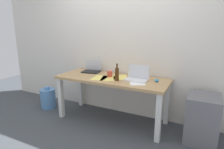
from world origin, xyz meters
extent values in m
plane|color=#42474C|center=(0.00, 0.00, 0.00)|extent=(8.00, 8.00, 0.00)
cube|color=silver|center=(0.00, 0.40, 1.30)|extent=(5.20, 0.08, 2.60)
cube|color=tan|center=(0.00, 0.00, 0.70)|extent=(1.75, 0.68, 0.04)
cube|color=silver|center=(-0.82, -0.28, 0.34)|extent=(0.07, 0.07, 0.68)
cube|color=silver|center=(0.82, -0.28, 0.34)|extent=(0.07, 0.07, 0.68)
cube|color=silver|center=(-0.82, 0.28, 0.34)|extent=(0.07, 0.07, 0.68)
cube|color=silver|center=(0.82, 0.28, 0.34)|extent=(0.07, 0.07, 0.68)
cube|color=black|center=(-0.49, 0.16, 0.73)|extent=(0.33, 0.25, 0.02)
cube|color=white|center=(-0.50, 0.27, 0.84)|extent=(0.30, 0.08, 0.20)
cube|color=silver|center=(0.39, 0.00, 0.73)|extent=(0.33, 0.20, 0.02)
cube|color=white|center=(0.40, 0.10, 0.84)|extent=(0.33, 0.03, 0.21)
cylinder|color=#47280F|center=(0.14, -0.12, 0.82)|extent=(0.06, 0.06, 0.19)
cylinder|color=#47280F|center=(0.14, -0.12, 0.94)|extent=(0.02, 0.02, 0.06)
cylinder|color=black|center=(0.14, -0.12, 0.97)|extent=(0.03, 0.03, 0.01)
ellipsoid|color=#338CC6|center=(0.68, 0.10, 0.74)|extent=(0.08, 0.11, 0.03)
cylinder|color=#D84C38|center=(-0.05, 0.03, 0.77)|extent=(0.08, 0.08, 0.09)
cube|color=#F4E06B|center=(-0.03, -0.07, 0.72)|extent=(0.29, 0.35, 0.00)
cube|color=#F4E06B|center=(0.11, 0.07, 0.72)|extent=(0.32, 0.36, 0.00)
cube|color=white|center=(0.44, -0.08, 0.72)|extent=(0.32, 0.36, 0.00)
cube|color=#F4E06B|center=(-0.17, -0.10, 0.72)|extent=(0.24, 0.32, 0.00)
cylinder|color=#598CC6|center=(-1.31, -0.09, 0.18)|extent=(0.28, 0.28, 0.36)
cylinder|color=#598CC6|center=(-1.31, -0.09, 0.39)|extent=(0.10, 0.10, 0.05)
cube|color=slate|center=(1.32, 0.02, 0.32)|extent=(0.40, 0.48, 0.64)
camera|label=1|loc=(1.29, -2.58, 1.50)|focal=30.67mm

